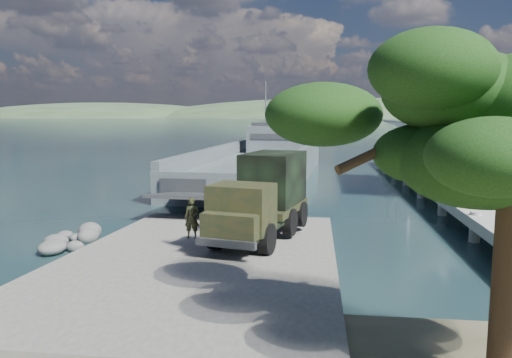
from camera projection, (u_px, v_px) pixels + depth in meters
name	position (u px, v px, depth m)	size (l,w,h in m)	color
ground	(209.00, 258.00, 20.09)	(1400.00, 1400.00, 0.00)	#172E37
boat_ramp	(204.00, 259.00, 19.08)	(10.00, 18.00, 0.50)	slate
shoreline_rocks	(70.00, 250.00, 21.34)	(3.20, 5.60, 0.90)	#595957
distant_headlands	(359.00, 118.00, 564.84)	(1000.00, 240.00, 48.00)	#334E31
pier	(437.00, 171.00, 36.75)	(6.40, 44.00, 6.10)	#ABA9A0
landing_craft	(259.00, 170.00, 44.27)	(10.49, 33.85, 9.92)	#4E585C
military_truck	(264.00, 196.00, 21.55)	(3.93, 7.92, 3.53)	black
soldier	(192.00, 228.00, 19.66)	(0.60, 0.39, 1.64)	black
sailboat_near	(474.00, 173.00, 46.09)	(2.50, 5.17, 6.06)	silver
sailboat_far	(431.00, 166.00, 52.22)	(2.62, 4.95, 5.79)	silver
overhang_tree	(482.00, 119.00, 9.53)	(7.84, 7.22, 7.12)	#362115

